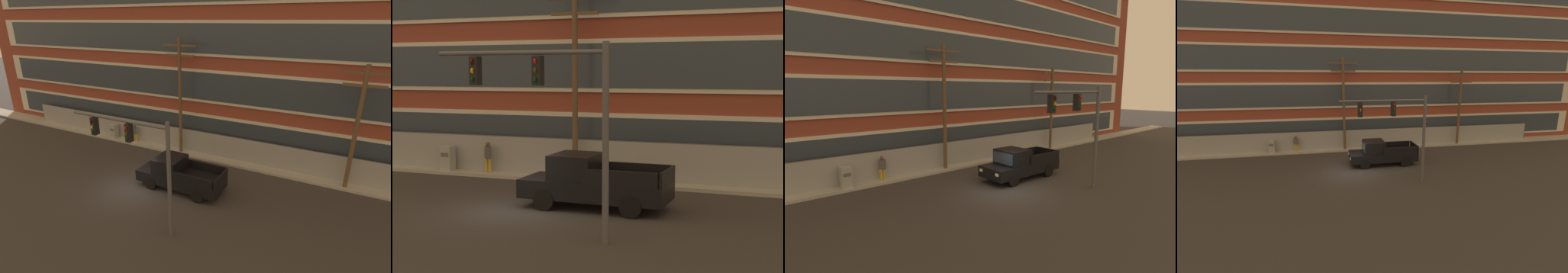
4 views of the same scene
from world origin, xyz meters
TOP-DOWN VIEW (x-y plane):
  - ground_plane at (0.00, 0.00)m, footprint 160.00×160.00m
  - sidewalk_building_side at (0.00, 6.65)m, footprint 80.00×1.73m
  - brick_mill_building at (2.99, 13.32)m, footprint 52.95×12.21m
  - chain_link_fence at (2.01, 6.78)m, footprint 37.91×0.06m
  - traffic_signal_mast at (2.90, -2.77)m, footprint 5.74×0.43m
  - pickup_truck_black at (2.60, 1.44)m, footprint 5.64×2.21m
  - utility_pole_near_corner at (-0.00, 6.28)m, footprint 2.69×0.26m
  - utility_pole_midblock at (12.12, 6.16)m, footprint 2.69×0.26m
  - electrical_cabinet at (-6.91, 6.23)m, footprint 0.60×0.56m
  - pedestrian_near_cabinet at (-4.67, 6.38)m, footprint 0.46×0.45m

SIDE VIEW (x-z plane):
  - ground_plane at x=0.00m, z-range 0.00..0.00m
  - sidewalk_building_side at x=0.00m, z-range 0.00..0.16m
  - electrical_cabinet at x=-6.91m, z-range 0.00..1.40m
  - pickup_truck_black at x=2.60m, z-range -0.06..1.98m
  - pedestrian_near_cabinet at x=-4.67m, z-range 0.13..1.82m
  - chain_link_fence at x=2.01m, z-range 0.02..1.98m
  - traffic_signal_mast at x=2.90m, z-range 1.27..7.27m
  - utility_pole_midblock at x=12.12m, z-range 0.48..8.36m
  - utility_pole_near_corner at x=0.00m, z-range 0.51..9.45m
  - brick_mill_building at x=2.99m, z-range 0.01..17.85m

